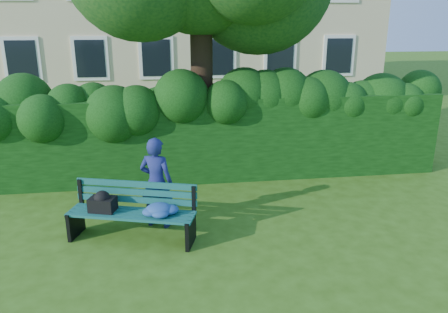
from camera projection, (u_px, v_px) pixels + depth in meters
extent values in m
plane|color=#325412|center=(229.00, 217.00, 7.74)|extent=(80.00, 80.00, 0.00)
cube|color=white|center=(22.00, 59.00, 15.74)|extent=(1.30, 0.08, 1.60)
cube|color=black|center=(22.00, 59.00, 15.70)|extent=(1.05, 0.04, 1.35)
cube|color=white|center=(91.00, 59.00, 16.07)|extent=(1.30, 0.08, 1.60)
cube|color=black|center=(90.00, 59.00, 16.03)|extent=(1.05, 0.04, 1.35)
cube|color=white|center=(156.00, 58.00, 16.40)|extent=(1.30, 0.08, 1.60)
cube|color=black|center=(156.00, 58.00, 16.37)|extent=(1.05, 0.04, 1.35)
cube|color=white|center=(219.00, 57.00, 16.74)|extent=(1.30, 0.08, 1.60)
cube|color=black|center=(220.00, 57.00, 16.70)|extent=(1.05, 0.04, 1.35)
cube|color=white|center=(280.00, 56.00, 17.07)|extent=(1.30, 0.08, 1.60)
cube|color=black|center=(280.00, 56.00, 17.03)|extent=(1.05, 0.04, 1.35)
cube|color=white|center=(338.00, 56.00, 17.40)|extent=(1.30, 0.08, 1.60)
cube|color=black|center=(339.00, 56.00, 17.36)|extent=(1.05, 0.04, 1.35)
cube|color=black|center=(213.00, 137.00, 9.55)|extent=(10.00, 1.00, 1.80)
cylinder|color=black|center=(202.00, 72.00, 9.35)|extent=(0.47, 0.47, 4.58)
cube|color=#0E4447|center=(127.00, 219.00, 6.65)|extent=(1.94, 0.70, 0.04)
cube|color=#0E4447|center=(130.00, 215.00, 6.77)|extent=(1.94, 0.70, 0.04)
cube|color=#0E4447|center=(133.00, 212.00, 6.88)|extent=(1.94, 0.70, 0.04)
cube|color=#0E4447|center=(135.00, 209.00, 6.99)|extent=(1.94, 0.70, 0.04)
cube|color=#0E4447|center=(136.00, 200.00, 7.03)|extent=(1.92, 0.63, 0.10)
cube|color=#0E4447|center=(136.00, 192.00, 7.00)|extent=(1.92, 0.63, 0.10)
cube|color=#0E4447|center=(136.00, 184.00, 6.97)|extent=(1.92, 0.63, 0.10)
cube|color=black|center=(76.00, 223.00, 7.04)|extent=(0.21, 0.49, 0.44)
cube|color=black|center=(81.00, 192.00, 7.15)|extent=(0.08, 0.08, 0.45)
cube|color=black|center=(73.00, 212.00, 6.92)|extent=(0.18, 0.42, 0.05)
cube|color=black|center=(191.00, 232.00, 6.75)|extent=(0.21, 0.49, 0.44)
cube|color=black|center=(194.00, 199.00, 6.87)|extent=(0.08, 0.08, 0.45)
cube|color=black|center=(190.00, 220.00, 6.64)|extent=(0.18, 0.42, 0.05)
cube|color=white|center=(103.00, 212.00, 6.83)|extent=(0.21, 0.18, 0.02)
cube|color=black|center=(103.00, 204.00, 6.86)|extent=(0.46, 0.38, 0.22)
imported|color=navy|center=(156.00, 183.00, 7.22)|extent=(0.66, 0.56, 1.55)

